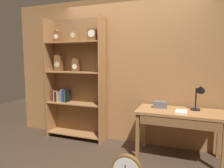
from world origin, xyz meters
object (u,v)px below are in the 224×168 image
desk_lamp (200,93)px  toolbox_small (160,105)px  bookshelf (75,79)px  workbench (179,117)px  open_repair_manual (181,112)px

desk_lamp → toolbox_small: bearing=-178.6°
bookshelf → workbench: 2.00m
workbench → bookshelf: bearing=172.7°
open_repair_manual → desk_lamp: bearing=41.8°
bookshelf → open_repair_manual: 2.01m
workbench → desk_lamp: desk_lamp is taller
bookshelf → desk_lamp: (2.18, -0.13, -0.13)m
workbench → open_repair_manual: (0.03, -0.08, 0.11)m
workbench → open_repair_manual: 0.14m
bookshelf → workbench: size_ratio=1.82×
workbench → open_repair_manual: bearing=-72.7°
bookshelf → workbench: bearing=-7.3°
toolbox_small → bookshelf: bearing=174.9°
desk_lamp → toolbox_small: desk_lamp is taller
bookshelf → desk_lamp: bearing=-3.4°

